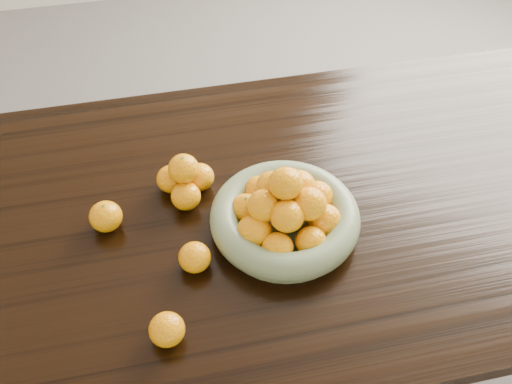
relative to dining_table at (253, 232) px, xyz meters
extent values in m
plane|color=#524F4D|center=(0.00, 0.00, -0.66)|extent=(5.00, 5.00, 0.00)
cube|color=black|center=(0.00, 0.00, 0.07)|extent=(2.00, 1.00, 0.04)
cube|color=black|center=(0.93, 0.43, -0.31)|extent=(0.08, 0.08, 0.71)
cylinder|color=#6D7A59|center=(0.06, -0.07, 0.10)|extent=(0.31, 0.31, 0.02)
torus|color=#6D7A59|center=(0.06, -0.07, 0.13)|extent=(0.34, 0.34, 0.07)
ellipsoid|color=#FFA407|center=(0.14, -0.04, 0.14)|extent=(0.08, 0.08, 0.07)
ellipsoid|color=#FFA407|center=(0.09, 0.02, 0.14)|extent=(0.08, 0.08, 0.07)
ellipsoid|color=#FFA407|center=(0.02, 0.01, 0.14)|extent=(0.07, 0.07, 0.07)
ellipsoid|color=#FFA407|center=(-0.02, -0.04, 0.14)|extent=(0.07, 0.07, 0.07)
ellipsoid|color=#FFA407|center=(-0.02, -0.11, 0.14)|extent=(0.08, 0.08, 0.08)
ellipsoid|color=#FFA407|center=(0.02, -0.16, 0.14)|extent=(0.07, 0.07, 0.07)
ellipsoid|color=#FFA407|center=(0.10, -0.16, 0.14)|extent=(0.07, 0.07, 0.07)
ellipsoid|color=#FFA407|center=(0.14, -0.11, 0.14)|extent=(0.08, 0.08, 0.07)
ellipsoid|color=#FFA407|center=(0.06, -0.08, 0.14)|extent=(0.07, 0.07, 0.07)
ellipsoid|color=#FFA407|center=(0.10, -0.04, 0.19)|extent=(0.08, 0.08, 0.07)
ellipsoid|color=#FFA407|center=(0.04, -0.03, 0.19)|extent=(0.07, 0.07, 0.06)
ellipsoid|color=#FFA407|center=(0.01, -0.08, 0.19)|extent=(0.08, 0.08, 0.07)
ellipsoid|color=#FFA407|center=(0.05, -0.12, 0.19)|extent=(0.08, 0.08, 0.07)
ellipsoid|color=#FFA407|center=(0.11, -0.10, 0.19)|extent=(0.08, 0.08, 0.07)
ellipsoid|color=#FFA407|center=(0.06, -0.07, 0.24)|extent=(0.08, 0.08, 0.07)
ellipsoid|color=#FFA407|center=(-0.15, 0.04, 0.12)|extent=(0.07, 0.07, 0.07)
ellipsoid|color=#FFA407|center=(-0.11, 0.10, 0.12)|extent=(0.07, 0.07, 0.07)
ellipsoid|color=#FFA407|center=(-0.18, 0.11, 0.12)|extent=(0.07, 0.07, 0.07)
ellipsoid|color=#FFA407|center=(-0.15, 0.08, 0.18)|extent=(0.07, 0.07, 0.07)
ellipsoid|color=#FFA407|center=(-0.34, 0.02, 0.12)|extent=(0.08, 0.08, 0.07)
ellipsoid|color=#FFA407|center=(-0.23, -0.30, 0.12)|extent=(0.07, 0.07, 0.07)
ellipsoid|color=#FFA407|center=(-0.16, -0.14, 0.12)|extent=(0.07, 0.07, 0.07)
camera|label=1|loc=(-0.18, -0.88, 1.13)|focal=40.00mm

